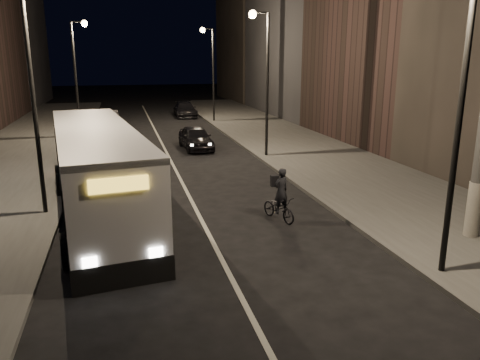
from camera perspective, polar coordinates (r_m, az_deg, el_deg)
ground at (r=15.38m, az=-3.42°, el=-7.42°), size 180.00×180.00×0.00m
sidewalk_right at (r=30.66m, az=7.29°, el=3.91°), size 7.00×70.00×0.16m
sidewalk_left at (r=29.17m, az=-25.60°, el=2.01°), size 7.00×70.00×0.16m
building_row_right at (r=45.72m, az=10.52°, el=20.45°), size 8.00×61.00×21.00m
streetlight_right_near at (r=12.78m, az=24.75°, el=11.48°), size 1.20×0.44×8.12m
streetlight_right_mid at (r=27.19m, az=2.83°, el=13.84°), size 1.20×0.44×8.12m
streetlight_right_far at (r=42.74m, az=-3.65°, el=14.17°), size 1.20×0.44×8.12m
streetlight_left_near at (r=18.20m, az=-23.39°, el=12.22°), size 1.20×0.44×8.12m
streetlight_left_far at (r=36.10m, az=-19.10°, el=13.30°), size 1.20×0.44×8.12m
utility_pole at (r=16.48m, az=27.21°, el=1.79°), size 0.46×0.53×6.00m
city_bus at (r=18.00m, az=-17.02°, el=1.36°), size 4.22×12.65×3.35m
cyclist_on_bicycle at (r=17.03m, az=4.83°, el=-2.83°), size 1.15×1.84×2.00m
car_near at (r=30.42m, az=-5.42°, el=5.15°), size 1.99×4.46×1.49m
car_mid at (r=42.44m, az=-15.61°, el=7.32°), size 1.61×4.21×1.37m
car_far at (r=47.40m, az=-6.72°, el=8.54°), size 2.16×5.04×1.45m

